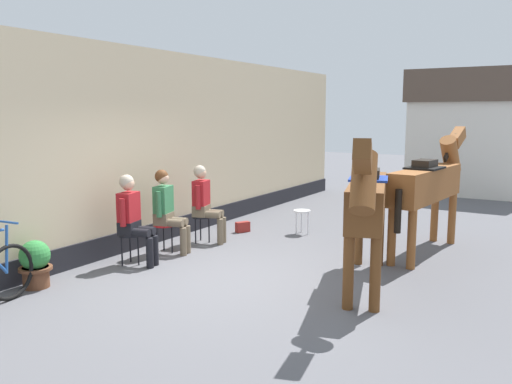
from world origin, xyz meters
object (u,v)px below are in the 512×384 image
object	(u,v)px
seated_visitor_near	(133,215)
saddled_horse_near	(367,202)
spare_stool_white	(302,213)
saddled_horse_far	(429,183)
satchel_bag	(243,227)
flower_planter_near	(35,263)
seated_visitor_middle	(167,207)
seated_visitor_far	(205,200)

from	to	relation	value
seated_visitor_near	saddled_horse_near	bearing A→B (deg)	13.43
saddled_horse_near	spare_stool_white	size ratio (longest dim) A/B	6.33
saddled_horse_far	seated_visitor_near	bearing A→B (deg)	-139.93
satchel_bag	flower_planter_near	bearing A→B (deg)	-159.93
saddled_horse_near	saddled_horse_far	bearing A→B (deg)	83.30
seated_visitor_near	satchel_bag	xyz separation A→B (m)	(0.22, 2.75, -0.68)
seated_visitor_middle	seated_visitor_far	size ratio (longest dim) A/B	1.00
seated_visitor_near	seated_visitor_middle	distance (m)	0.81
seated_visitor_middle	flower_planter_near	distance (m)	2.33
saddled_horse_far	seated_visitor_far	bearing A→B (deg)	-158.94
seated_visitor_far	saddled_horse_near	xyz separation A→B (m)	(3.29, -0.89, 0.38)
seated_visitor_near	spare_stool_white	size ratio (longest dim) A/B	3.02
seated_visitor_far	saddled_horse_near	distance (m)	3.43
seated_visitor_far	saddled_horse_far	size ratio (longest dim) A/B	0.46
saddled_horse_near	flower_planter_near	world-z (taller)	saddled_horse_near
flower_planter_near	saddled_horse_near	bearing A→B (deg)	31.01
seated_visitor_middle	saddled_horse_far	xyz separation A→B (m)	(3.66, 2.26, 0.38)
seated_visitor_far	saddled_horse_far	world-z (taller)	saddled_horse_far
seated_visitor_near	satchel_bag	distance (m)	2.84
saddled_horse_near	spare_stool_white	bearing A→B (deg)	131.25
saddled_horse_near	flower_planter_near	xyz separation A→B (m)	(-3.76, -2.26, -0.82)
flower_planter_near	satchel_bag	bearing A→B (deg)	81.92
saddled_horse_near	satchel_bag	world-z (taller)	saddled_horse_near
satchel_bag	seated_visitor_near	bearing A→B (deg)	-156.51
seated_visitor_middle	seated_visitor_far	xyz separation A→B (m)	(0.11, 0.89, 0.00)
saddled_horse_far	spare_stool_white	size ratio (longest dim) A/B	6.51
seated_visitor_near	spare_stool_white	world-z (taller)	seated_visitor_near
seated_visitor_near	saddled_horse_far	bearing A→B (deg)	40.07
saddled_horse_far	satchel_bag	bearing A→B (deg)	-174.63
saddled_horse_near	saddled_horse_far	xyz separation A→B (m)	(0.27, 2.26, 0.00)
flower_planter_near	spare_stool_white	size ratio (longest dim) A/B	1.39
seated_visitor_far	flower_planter_near	world-z (taller)	seated_visitor_far
saddled_horse_far	satchel_bag	xyz separation A→B (m)	(-3.43, -0.32, -1.06)
seated_visitor_far	flower_planter_near	size ratio (longest dim) A/B	2.17
spare_stool_white	satchel_bag	distance (m)	1.19
seated_visitor_near	satchel_bag	bearing A→B (deg)	85.34
seated_visitor_far	spare_stool_white	bearing A→B (deg)	51.69
seated_visitor_middle	flower_planter_near	bearing A→B (deg)	-99.02
seated_visitor_middle	satchel_bag	distance (m)	2.07
seated_visitor_near	seated_visitor_far	distance (m)	1.70
seated_visitor_near	saddled_horse_far	xyz separation A→B (m)	(3.65, 3.07, 0.38)
seated_visitor_middle	spare_stool_white	world-z (taller)	seated_visitor_middle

